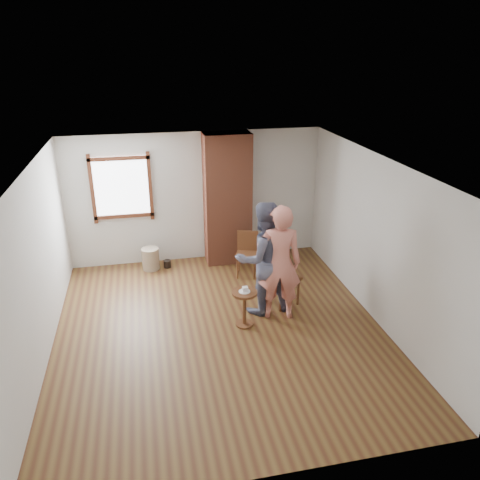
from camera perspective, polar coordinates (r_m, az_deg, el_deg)
name	(u,v)px	position (r m, az deg, el deg)	size (l,w,h in m)	color
ground	(220,330)	(7.44, -2.45, -10.88)	(5.50, 5.50, 0.00)	brown
room_shell	(208,208)	(7.16, -3.96, 3.91)	(5.04, 5.52, 2.62)	silver
brick_chimney	(227,200)	(9.20, -1.54, 4.95)	(0.90, 0.50, 2.60)	#A6563B
stoneware_crock	(151,259)	(9.36, -10.84, -2.26)	(0.34, 0.34, 0.44)	tan
dark_pot	(167,264)	(9.43, -8.85, -2.89)	(0.15, 0.15, 0.15)	black
dining_chair_left	(247,251)	(8.91, 0.86, -1.34)	(0.50, 0.50, 0.85)	brown
dining_chair_right	(280,272)	(7.94, 4.88, -3.88)	(0.61, 0.61, 1.00)	brown
side_table	(244,303)	(7.34, 0.54, -7.65)	(0.40, 0.40, 0.60)	brown
cake_plate	(244,291)	(7.24, 0.55, -6.28)	(0.18, 0.18, 0.01)	white
cake_slice	(245,289)	(7.22, 0.63, -6.04)	(0.08, 0.07, 0.06)	white
man	(263,258)	(7.50, 2.79, -2.25)	(0.92, 0.72, 1.90)	#16173D
person_pink	(279,263)	(7.34, 4.80, -2.82)	(0.70, 0.46, 1.91)	#E18070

